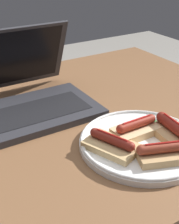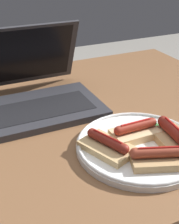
{
  "view_description": "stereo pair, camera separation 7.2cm",
  "coord_description": "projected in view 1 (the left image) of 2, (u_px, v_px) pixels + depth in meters",
  "views": [
    {
      "loc": [
        -0.3,
        -0.65,
        1.18
      ],
      "look_at": [
        0.03,
        -0.1,
        0.84
      ],
      "focal_mm": 50.0,
      "sensor_mm": 36.0,
      "label": 1
    },
    {
      "loc": [
        -0.24,
        -0.68,
        1.18
      ],
      "look_at": [
        0.03,
        -0.1,
        0.84
      ],
      "focal_mm": 50.0,
      "sensor_mm": 36.0,
      "label": 2
    }
  ],
  "objects": [
    {
      "name": "laptop",
      "position": [
        28.0,
        96.0,
        0.85
      ],
      "size": [
        0.33,
        0.3,
        0.21
      ],
      "color": "#2D2D33",
      "rests_on": "desk"
    },
    {
      "name": "sausage_toast_middle",
      "position": [
        163.0,
        152.0,
        0.64
      ],
      "size": [
        0.12,
        0.1,
        0.04
      ],
      "rotation": [
        0.0,
        0.0,
        5.92
      ],
      "color": "tan",
      "rests_on": "plate"
    },
    {
      "name": "sausage_toast_right",
      "position": [
        175.0,
        132.0,
        0.7
      ],
      "size": [
        0.08,
        0.13,
        0.05
      ],
      "rotation": [
        0.0,
        0.0,
        4.6
      ],
      "color": "tan",
      "rests_on": "plate"
    },
    {
      "name": "sausage_toast_left",
      "position": [
        136.0,
        128.0,
        0.72
      ],
      "size": [
        0.11,
        0.06,
        0.04
      ],
      "rotation": [
        0.0,
        0.0,
        0.01
      ],
      "color": "#D6B784",
      "rests_on": "plate"
    },
    {
      "name": "salad_pile",
      "position": [
        153.0,
        121.0,
        0.77
      ],
      "size": [
        0.07,
        0.06,
        0.01
      ],
      "color": "#4C8E3D",
      "rests_on": "plate"
    },
    {
      "name": "sausage_toast_extra",
      "position": [
        112.0,
        144.0,
        0.67
      ],
      "size": [
        0.11,
        0.13,
        0.04
      ],
      "rotation": [
        0.0,
        0.0,
        5.09
      ],
      "color": "tan",
      "rests_on": "plate"
    },
    {
      "name": "desk",
      "position": [
        61.0,
        154.0,
        0.87
      ],
      "size": [
        1.16,
        0.82,
        0.78
      ],
      "color": "brown",
      "rests_on": "ground_plane"
    },
    {
      "name": "plate",
      "position": [
        142.0,
        142.0,
        0.7
      ],
      "size": [
        0.28,
        0.28,
        0.02
      ],
      "color": "white",
      "rests_on": "desk"
    }
  ]
}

